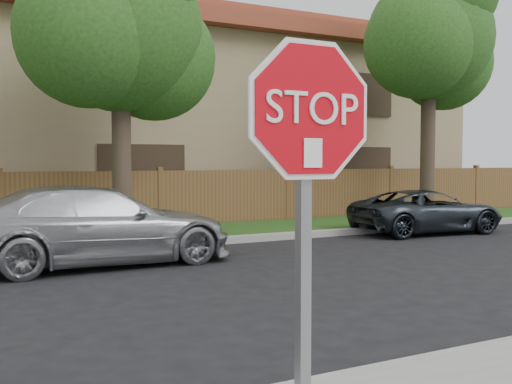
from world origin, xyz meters
TOP-DOWN VIEW (x-y plane):
  - far_curb at (0.00, 8.15)m, footprint 70.00×0.30m
  - grass_strip at (0.00, 9.80)m, footprint 70.00×3.00m
  - fence at (0.00, 11.40)m, footprint 70.00×0.12m
  - tree_mid at (2.52, 9.57)m, footprint 4.80×3.90m
  - tree_right at (12.02, 9.57)m, footprint 4.80×3.90m
  - stop_sign at (0.45, -1.48)m, footprint 1.01×0.13m
  - sedan_right at (1.22, 6.68)m, footprint 5.01×2.18m
  - sedan_far_right at (9.87, 7.46)m, footprint 4.17×2.18m

SIDE VIEW (x-z plane):
  - grass_strip at x=0.00m, z-range 0.00..0.12m
  - far_curb at x=0.00m, z-range 0.00..0.15m
  - sedan_far_right at x=9.87m, z-range 0.00..1.12m
  - sedan_right at x=1.22m, z-range 0.00..1.43m
  - fence at x=0.00m, z-range 0.00..1.60m
  - stop_sign at x=0.45m, z-range 0.55..3.11m
  - tree_mid at x=2.52m, z-range 1.20..8.55m
  - tree_right at x=12.02m, z-range 1.47..9.67m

